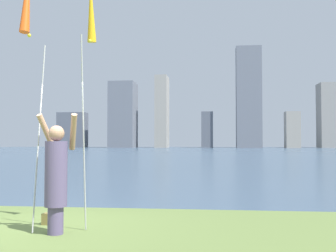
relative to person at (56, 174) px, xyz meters
name	(u,v)px	position (x,y,z in m)	size (l,w,h in m)	color
ground	(191,153)	(-0.63, 51.26, -1.03)	(120.00, 138.00, 0.12)	#5B7038
person	(56,174)	(0.00, 0.00, 0.00)	(0.72, 0.53, 1.97)	#594C72
kite_flag_left	(28,1)	(-0.39, -0.28, 2.80)	(0.16, 0.89, 4.54)	#B2B2B7
kite_flag_right	(91,17)	(0.39, 0.55, 2.76)	(0.16, 0.69, 4.44)	#B2B2B7
bag	(51,219)	(-0.39, 0.75, -0.87)	(0.29, 0.18, 0.20)	olive
skyline_tower_0	(72,130)	(-37.15, 106.28, 3.93)	(7.97, 3.97, 9.80)	#565B66
skyline_tower_1	(123,115)	(-22.13, 104.21, 7.92)	(6.75, 7.91, 17.78)	slate
skyline_tower_2	(162,112)	(-11.61, 105.79, 8.80)	(3.23, 7.14, 19.53)	gray
skyline_tower_3	(207,130)	(0.71, 107.01, 3.89)	(3.11, 4.99, 9.72)	#565B66
skyline_tower_4	(249,97)	(11.58, 102.64, 12.22)	(6.47, 4.31, 26.37)	slate
skyline_tower_5	(292,130)	(22.42, 101.86, 3.66)	(3.57, 3.83, 9.25)	gray
skyline_tower_6	(334,115)	(34.17, 107.00, 7.58)	(7.91, 5.91, 17.10)	gray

